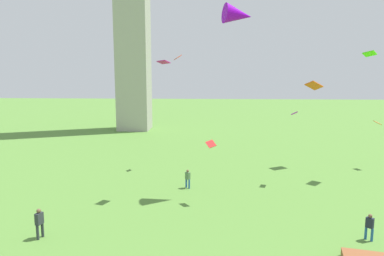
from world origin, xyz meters
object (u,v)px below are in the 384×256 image
at_px(kite_flying_2, 294,113).
at_px(person_2, 39,222).
at_px(kite_flying_0, 178,57).
at_px(kite_flying_6, 314,86).
at_px(person_1, 188,178).
at_px(kite_flying_4, 211,144).
at_px(person_0, 370,225).
at_px(kite_flying_3, 370,54).
at_px(kite_flying_1, 238,15).
at_px(kite_flying_7, 164,62).
at_px(kite_flying_5, 377,123).

bearing_deg(kite_flying_2, person_2, -41.96).
distance_m(kite_flying_0, kite_flying_6, 14.13).
xyz_separation_m(person_1, kite_flying_6, (12.35, 8.32, 7.43)).
bearing_deg(kite_flying_0, kite_flying_4, 51.54).
xyz_separation_m(person_0, kite_flying_3, (4.67, 12.90, 10.39)).
distance_m(person_2, kite_flying_4, 12.45).
bearing_deg(kite_flying_2, kite_flying_6, 166.20).
xyz_separation_m(person_1, kite_flying_0, (-1.45, 7.12, 10.23)).
height_order(kite_flying_1, kite_flying_3, kite_flying_1).
xyz_separation_m(person_2, kite_flying_3, (23.90, 13.73, 10.26)).
bearing_deg(person_2, person_1, 156.18).
height_order(kite_flying_2, kite_flying_3, kite_flying_3).
xyz_separation_m(person_0, kite_flying_0, (-12.63, 16.03, 10.23)).
distance_m(kite_flying_1, kite_flying_2, 9.72).
height_order(kite_flying_0, kite_flying_6, kite_flying_0).
bearing_deg(kite_flying_6, kite_flying_4, -163.34).
height_order(kite_flying_3, kite_flying_7, kite_flying_3).
bearing_deg(person_2, kite_flying_5, 138.80).
bearing_deg(kite_flying_4, kite_flying_0, 173.36).
bearing_deg(kite_flying_4, kite_flying_7, -134.04).
height_order(kite_flying_4, kite_flying_5, kite_flying_5).
distance_m(kite_flying_0, kite_flying_3, 17.58).
height_order(kite_flying_2, kite_flying_5, kite_flying_2).
bearing_deg(kite_flying_0, kite_flying_5, 124.76).
bearing_deg(person_2, kite_flying_7, 156.64).
height_order(person_0, person_2, person_2).
relative_size(person_2, kite_flying_5, 1.99).
bearing_deg(kite_flying_7, kite_flying_3, -53.17).
xyz_separation_m(kite_flying_0, kite_flying_6, (13.80, 1.20, -2.80)).
bearing_deg(kite_flying_3, kite_flying_7, -35.50).
bearing_deg(kite_flying_3, person_2, -24.16).
relative_size(kite_flying_4, kite_flying_7, 0.76).
relative_size(kite_flying_3, kite_flying_7, 1.37).
distance_m(person_2, kite_flying_2, 21.38).
relative_size(person_0, kite_flying_0, 1.62).
relative_size(kite_flying_2, kite_flying_7, 0.78).
xyz_separation_m(person_2, kite_flying_6, (20.40, 18.06, 7.31)).
bearing_deg(kite_flying_2, kite_flying_3, 120.04).
xyz_separation_m(kite_flying_3, kite_flying_4, (-13.92, -7.13, -6.83)).
distance_m(person_0, kite_flying_5, 18.54).
relative_size(person_1, kite_flying_7, 1.38).
bearing_deg(kite_flying_5, kite_flying_7, -79.18).
xyz_separation_m(kite_flying_2, kite_flying_7, (-10.74, -3.88, 4.24)).
xyz_separation_m(kite_flying_3, kite_flying_5, (2.79, 3.65, -6.64)).
xyz_separation_m(kite_flying_4, kite_flying_6, (10.42, 11.46, 3.88)).
bearing_deg(person_2, kite_flying_6, 147.25).
distance_m(person_1, kite_flying_6, 16.64).
bearing_deg(kite_flying_0, kite_flying_6, 128.25).
height_order(kite_flying_5, kite_flying_6, kite_flying_6).
bearing_deg(kite_flying_6, kite_flying_3, -82.13).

